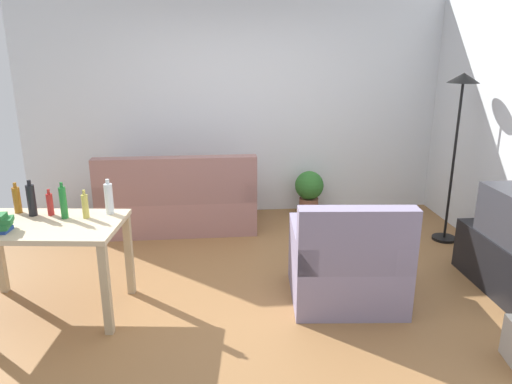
{
  "coord_description": "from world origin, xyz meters",
  "views": [
    {
      "loc": [
        -0.3,
        -3.8,
        2.07
      ],
      "look_at": [
        0.1,
        0.5,
        0.75
      ],
      "focal_mm": 33.65,
      "sensor_mm": 36.0,
      "label": 1
    }
  ],
  "objects_px": {
    "couch": "(179,203)",
    "armchair": "(347,265)",
    "desk": "(44,236)",
    "bottle_squat": "(85,206)",
    "tv_stand": "(509,265)",
    "torchiere_lamp": "(459,112)",
    "bottle_dark": "(31,200)",
    "bottle_red": "(50,204)",
    "bottle_green": "(63,202)",
    "bottle_clear": "(109,198)",
    "potted_plant": "(309,190)",
    "bottle_amber": "(17,200)"
  },
  "relations": [
    {
      "from": "couch",
      "to": "torchiere_lamp",
      "type": "distance_m",
      "value": 3.22
    },
    {
      "from": "torchiere_lamp",
      "to": "bottle_red",
      "type": "height_order",
      "value": "torchiere_lamp"
    },
    {
      "from": "bottle_dark",
      "to": "bottle_squat",
      "type": "height_order",
      "value": "bottle_dark"
    },
    {
      "from": "bottle_clear",
      "to": "bottle_squat",
      "type": "bearing_deg",
      "value": -152.53
    },
    {
      "from": "desk",
      "to": "bottle_squat",
      "type": "relative_size",
      "value": 5.5
    },
    {
      "from": "bottle_dark",
      "to": "bottle_clear",
      "type": "height_order",
      "value": "bottle_dark"
    },
    {
      "from": "bottle_red",
      "to": "torchiere_lamp",
      "type": "bearing_deg",
      "value": 13.96
    },
    {
      "from": "couch",
      "to": "bottle_dark",
      "type": "bearing_deg",
      "value": 56.83
    },
    {
      "from": "bottle_green",
      "to": "bottle_squat",
      "type": "bearing_deg",
      "value": -3.14
    },
    {
      "from": "couch",
      "to": "bottle_red",
      "type": "height_order",
      "value": "bottle_red"
    },
    {
      "from": "desk",
      "to": "armchair",
      "type": "relative_size",
      "value": 1.31
    },
    {
      "from": "desk",
      "to": "bottle_clear",
      "type": "distance_m",
      "value": 0.57
    },
    {
      "from": "couch",
      "to": "armchair",
      "type": "distance_m",
      "value": 2.37
    },
    {
      "from": "tv_stand",
      "to": "torchiere_lamp",
      "type": "xyz_separation_m",
      "value": [
        0.0,
        1.16,
        1.17
      ]
    },
    {
      "from": "bottle_clear",
      "to": "potted_plant",
      "type": "bearing_deg",
      "value": 43.18
    },
    {
      "from": "couch",
      "to": "bottle_amber",
      "type": "xyz_separation_m",
      "value": [
        -1.19,
        -1.52,
        0.56
      ]
    },
    {
      "from": "bottle_amber",
      "to": "bottle_clear",
      "type": "relative_size",
      "value": 0.88
    },
    {
      "from": "desk",
      "to": "bottle_amber",
      "type": "height_order",
      "value": "bottle_amber"
    },
    {
      "from": "desk",
      "to": "bottle_amber",
      "type": "distance_m",
      "value": 0.44
    },
    {
      "from": "bottle_red",
      "to": "bottle_squat",
      "type": "height_order",
      "value": "bottle_squat"
    },
    {
      "from": "bottle_squat",
      "to": "bottle_clear",
      "type": "distance_m",
      "value": 0.19
    },
    {
      "from": "tv_stand",
      "to": "armchair",
      "type": "relative_size",
      "value": 1.14
    },
    {
      "from": "bottle_squat",
      "to": "bottle_red",
      "type": "bearing_deg",
      "value": 162.5
    },
    {
      "from": "tv_stand",
      "to": "bottle_dark",
      "type": "distance_m",
      "value": 4.06
    },
    {
      "from": "potted_plant",
      "to": "bottle_clear",
      "type": "xyz_separation_m",
      "value": [
        -2.05,
        -1.92,
        0.56
      ]
    },
    {
      "from": "bottle_red",
      "to": "bottle_dark",
      "type": "bearing_deg",
      "value": 177.97
    },
    {
      "from": "bottle_red",
      "to": "bottle_green",
      "type": "distance_m",
      "value": 0.16
    },
    {
      "from": "tv_stand",
      "to": "desk",
      "type": "height_order",
      "value": "desk"
    },
    {
      "from": "armchair",
      "to": "bottle_green",
      "type": "bearing_deg",
      "value": 0.95
    },
    {
      "from": "armchair",
      "to": "bottle_dark",
      "type": "relative_size",
      "value": 3.29
    },
    {
      "from": "bottle_red",
      "to": "bottle_green",
      "type": "height_order",
      "value": "bottle_green"
    },
    {
      "from": "desk",
      "to": "bottle_green",
      "type": "relative_size",
      "value": 4.32
    },
    {
      "from": "couch",
      "to": "bottle_dark",
      "type": "relative_size",
      "value": 6.03
    },
    {
      "from": "potted_plant",
      "to": "bottle_dark",
      "type": "relative_size",
      "value": 1.94
    },
    {
      "from": "couch",
      "to": "bottle_squat",
      "type": "height_order",
      "value": "bottle_squat"
    },
    {
      "from": "bottle_green",
      "to": "torchiere_lamp",
      "type": "bearing_deg",
      "value": 15.65
    },
    {
      "from": "tv_stand",
      "to": "bottle_squat",
      "type": "height_order",
      "value": "bottle_squat"
    },
    {
      "from": "bottle_squat",
      "to": "bottle_clear",
      "type": "bearing_deg",
      "value": 27.47
    },
    {
      "from": "potted_plant",
      "to": "desk",
      "type": "bearing_deg",
      "value": -140.32
    },
    {
      "from": "torchiere_lamp",
      "to": "desk",
      "type": "relative_size",
      "value": 1.42
    },
    {
      "from": "tv_stand",
      "to": "armchair",
      "type": "xyz_separation_m",
      "value": [
        -1.46,
        -0.04,
        0.08
      ]
    },
    {
      "from": "armchair",
      "to": "desk",
      "type": "bearing_deg",
      "value": 3.54
    },
    {
      "from": "bottle_dark",
      "to": "bottle_squat",
      "type": "distance_m",
      "value": 0.45
    },
    {
      "from": "tv_stand",
      "to": "bottle_red",
      "type": "relative_size",
      "value": 5.04
    },
    {
      "from": "armchair",
      "to": "bottle_amber",
      "type": "xyz_separation_m",
      "value": [
        -2.68,
        0.33,
        0.55
      ]
    },
    {
      "from": "torchiere_lamp",
      "to": "bottle_green",
      "type": "bearing_deg",
      "value": -164.35
    },
    {
      "from": "tv_stand",
      "to": "bottle_green",
      "type": "bearing_deg",
      "value": 88.23
    },
    {
      "from": "torchiere_lamp",
      "to": "bottle_squat",
      "type": "distance_m",
      "value": 3.75
    },
    {
      "from": "bottle_amber",
      "to": "bottle_clear",
      "type": "distance_m",
      "value": 0.76
    },
    {
      "from": "potted_plant",
      "to": "bottle_dark",
      "type": "distance_m",
      "value": 3.32
    }
  ]
}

